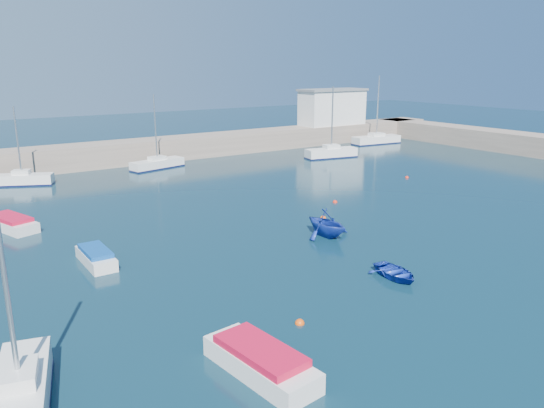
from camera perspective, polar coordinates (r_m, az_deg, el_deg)
ground at (r=29.49m, az=20.28°, el=-8.97°), size 220.00×220.00×0.00m
back_wall at (r=65.99m, az=-13.91°, el=5.55°), size 96.00×4.50×2.60m
right_arm at (r=82.21m, az=20.40°, el=6.82°), size 4.50×32.00×2.60m
harbor_office at (r=80.90m, az=6.49°, el=10.23°), size 10.00×4.00×5.00m
sailboat_1 at (r=20.73m, az=-25.39°, el=-18.09°), size 3.13×6.21×8.05m
sailboat_5 at (r=57.05m, az=-25.28°, el=2.44°), size 5.80×3.87×7.59m
sailboat_6 at (r=61.32m, az=-12.23°, el=4.26°), size 6.55×3.18×8.26m
sailboat_7 at (r=67.39m, az=6.39°, el=5.52°), size 6.86×3.07×8.81m
sailboat_8 at (r=80.45m, az=11.15°, el=6.83°), size 7.73×2.93×9.83m
motorboat_0 at (r=20.95m, az=-1.25°, el=-16.53°), size 2.35×5.27×1.14m
motorboat_1 at (r=33.00m, az=-18.41°, el=-5.41°), size 1.38×3.93×0.96m
motorboat_2 at (r=42.14m, az=-26.30°, el=-1.84°), size 3.17×5.14×1.00m
dinghy_center at (r=30.20m, az=13.13°, el=-7.19°), size 2.56×3.30×0.63m
dinghy_left at (r=36.30m, az=5.89°, el=-2.05°), size 3.29×3.76×1.90m
buoy_0 at (r=24.74m, az=2.99°, el=-12.73°), size 0.45×0.45×0.45m
buoy_1 at (r=45.55m, az=6.79°, el=0.17°), size 0.41×0.41×0.41m
buoy_3 at (r=40.63m, az=5.51°, el=-1.60°), size 0.49×0.49×0.49m
buoy_4 at (r=56.84m, az=14.31°, el=2.75°), size 0.39×0.39×0.39m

